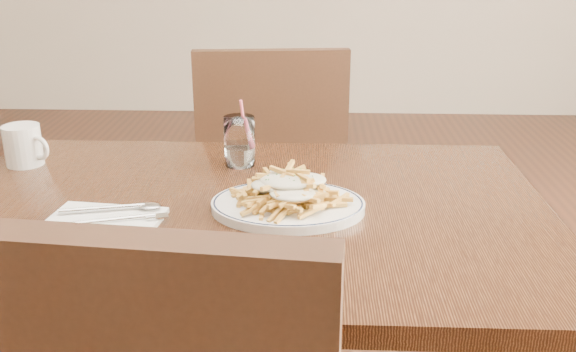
{
  "coord_description": "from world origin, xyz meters",
  "views": [
    {
      "loc": [
        0.14,
        -1.14,
        1.24
      ],
      "look_at": [
        0.09,
        -0.02,
        0.82
      ],
      "focal_mm": 40.0,
      "sensor_mm": 36.0,
      "label": 1
    }
  ],
  "objects_px": {
    "loaded_fries": "(288,185)",
    "water_glass": "(240,144)",
    "table": "(242,242)",
    "chair_far": "(271,175)",
    "coffee_mug": "(24,145)",
    "fries_plate": "(288,205)"
  },
  "relations": [
    {
      "from": "table",
      "to": "water_glass",
      "type": "bearing_deg",
      "value": 96.92
    },
    {
      "from": "water_glass",
      "to": "loaded_fries",
      "type": "bearing_deg",
      "value": -64.66
    },
    {
      "from": "chair_far",
      "to": "loaded_fries",
      "type": "xyz_separation_m",
      "value": [
        0.09,
        -0.75,
        0.26
      ]
    },
    {
      "from": "loaded_fries",
      "to": "coffee_mug",
      "type": "relative_size",
      "value": 1.95
    },
    {
      "from": "coffee_mug",
      "to": "loaded_fries",
      "type": "bearing_deg",
      "value": -21.0
    },
    {
      "from": "table",
      "to": "chair_far",
      "type": "height_order",
      "value": "chair_far"
    },
    {
      "from": "fries_plate",
      "to": "water_glass",
      "type": "height_order",
      "value": "water_glass"
    },
    {
      "from": "table",
      "to": "water_glass",
      "type": "relative_size",
      "value": 7.82
    },
    {
      "from": "fries_plate",
      "to": "table",
      "type": "bearing_deg",
      "value": 167.61
    },
    {
      "from": "loaded_fries",
      "to": "water_glass",
      "type": "bearing_deg",
      "value": 115.34
    },
    {
      "from": "fries_plate",
      "to": "coffee_mug",
      "type": "relative_size",
      "value": 2.93
    },
    {
      "from": "table",
      "to": "loaded_fries",
      "type": "xyz_separation_m",
      "value": [
        0.09,
        -0.02,
        0.13
      ]
    },
    {
      "from": "table",
      "to": "fries_plate",
      "type": "relative_size",
      "value": 3.61
    },
    {
      "from": "water_glass",
      "to": "fries_plate",
      "type": "bearing_deg",
      "value": -64.66
    },
    {
      "from": "chair_far",
      "to": "fries_plate",
      "type": "bearing_deg",
      "value": -83.56
    },
    {
      "from": "fries_plate",
      "to": "coffee_mug",
      "type": "distance_m",
      "value": 0.65
    },
    {
      "from": "loaded_fries",
      "to": "fries_plate",
      "type": "bearing_deg",
      "value": 175.24
    },
    {
      "from": "loaded_fries",
      "to": "water_glass",
      "type": "height_order",
      "value": "water_glass"
    },
    {
      "from": "table",
      "to": "coffee_mug",
      "type": "height_order",
      "value": "coffee_mug"
    },
    {
      "from": "table",
      "to": "fries_plate",
      "type": "distance_m",
      "value": 0.13
    },
    {
      "from": "loaded_fries",
      "to": "chair_far",
      "type": "bearing_deg",
      "value": 96.44
    },
    {
      "from": "fries_plate",
      "to": "coffee_mug",
      "type": "bearing_deg",
      "value": 159.0
    }
  ]
}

